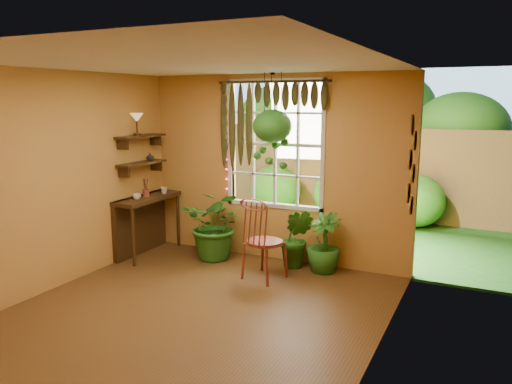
{
  "coord_description": "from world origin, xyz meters",
  "views": [
    {
      "loc": [
        2.88,
        -4.32,
        2.35
      ],
      "look_at": [
        0.24,
        1.15,
        1.21
      ],
      "focal_mm": 35.0,
      "sensor_mm": 36.0,
      "label": 1
    }
  ],
  "objects_px": {
    "counter_ledge": "(143,218)",
    "windsor_chair": "(263,252)",
    "hanging_basket": "(272,130)",
    "potted_plant_mid": "(296,238)",
    "potted_plant_left": "(216,224)"
  },
  "relations": [
    {
      "from": "hanging_basket",
      "to": "windsor_chair",
      "type": "bearing_deg",
      "value": -76.34
    },
    {
      "from": "potted_plant_left",
      "to": "hanging_basket",
      "type": "bearing_deg",
      "value": 9.71
    },
    {
      "from": "potted_plant_mid",
      "to": "counter_ledge",
      "type": "bearing_deg",
      "value": -170.67
    },
    {
      "from": "windsor_chair",
      "to": "potted_plant_mid",
      "type": "relative_size",
      "value": 1.49
    },
    {
      "from": "hanging_basket",
      "to": "potted_plant_mid",
      "type": "bearing_deg",
      "value": 0.26
    },
    {
      "from": "counter_ledge",
      "to": "windsor_chair",
      "type": "distance_m",
      "value": 2.16
    },
    {
      "from": "potted_plant_mid",
      "to": "potted_plant_left",
      "type": "bearing_deg",
      "value": -173.21
    },
    {
      "from": "hanging_basket",
      "to": "counter_ledge",
      "type": "bearing_deg",
      "value": -168.98
    },
    {
      "from": "windsor_chair",
      "to": "potted_plant_mid",
      "type": "height_order",
      "value": "windsor_chair"
    },
    {
      "from": "windsor_chair",
      "to": "potted_plant_left",
      "type": "xyz_separation_m",
      "value": [
        -0.98,
        0.47,
        0.16
      ]
    },
    {
      "from": "potted_plant_left",
      "to": "hanging_basket",
      "type": "distance_m",
      "value": 1.63
    },
    {
      "from": "potted_plant_mid",
      "to": "windsor_chair",
      "type": "bearing_deg",
      "value": -110.33
    },
    {
      "from": "counter_ledge",
      "to": "windsor_chair",
      "type": "bearing_deg",
      "value": -6.08
    },
    {
      "from": "windsor_chair",
      "to": "potted_plant_left",
      "type": "distance_m",
      "value": 1.1
    },
    {
      "from": "windsor_chair",
      "to": "hanging_basket",
      "type": "height_order",
      "value": "hanging_basket"
    }
  ]
}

